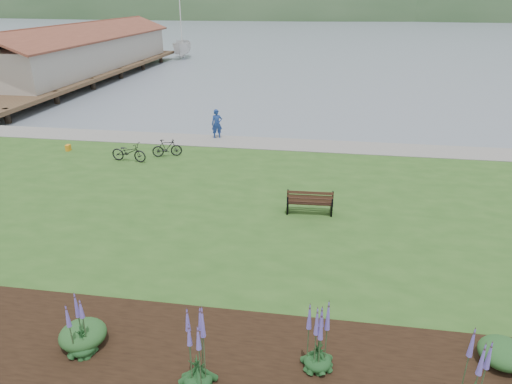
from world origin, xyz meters
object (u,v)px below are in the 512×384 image
Objects in this scene: bicycle_a at (129,152)px; sailboat at (183,58)px; person at (217,121)px; park_bench at (310,201)px.

sailboat is (-10.24, 41.66, -0.87)m from bicycle_a.
person is at bearing -80.45° from sailboat.
park_bench is at bearing -77.90° from sailboat.
person is at bearing -31.81° from bicycle_a.
sailboat reaches higher than bicycle_a.
park_bench is 10.70m from person.
sailboat is at bearing 18.99° from bicycle_a.
bicycle_a is at bearing -147.74° from person.
park_bench is 0.88× the size of person.
park_bench is at bearing -78.58° from person.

